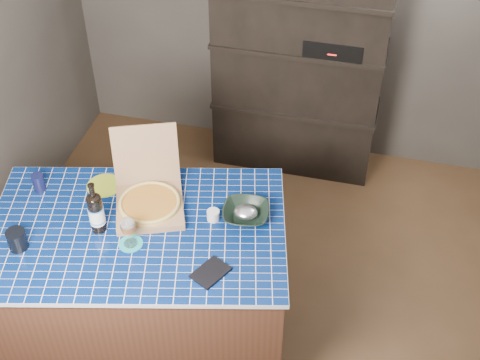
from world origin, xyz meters
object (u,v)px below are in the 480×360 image
(kitchen_island, at_px, (144,282))
(bowl, at_px, (246,213))
(pizza_box, at_px, (149,200))
(wine_glass, at_px, (128,227))
(mead_bottle, at_px, (96,212))
(dvd_case, at_px, (211,273))

(kitchen_island, xyz_separation_m, bowl, (0.55, 0.22, 0.47))
(kitchen_island, bearing_deg, pizza_box, 71.66)
(wine_glass, bearing_deg, mead_bottle, 162.55)
(pizza_box, xyz_separation_m, dvd_case, (0.45, -0.38, -0.05))
(kitchen_island, distance_m, dvd_case, 0.68)
(mead_bottle, bearing_deg, dvd_case, -13.34)
(kitchen_island, relative_size, mead_bottle, 5.56)
(mead_bottle, distance_m, dvd_case, 0.69)
(pizza_box, relative_size, bowl, 2.15)
(kitchen_island, height_order, pizza_box, pizza_box)
(kitchen_island, bearing_deg, wine_glass, -97.49)
(pizza_box, xyz_separation_m, mead_bottle, (-0.21, -0.22, 0.07))
(pizza_box, relative_size, dvd_case, 3.00)
(wine_glass, bearing_deg, dvd_case, -11.48)
(mead_bottle, relative_size, dvd_case, 1.77)
(bowl, bearing_deg, mead_bottle, -159.76)
(dvd_case, xyz_separation_m, bowl, (0.08, 0.43, 0.02))
(wine_glass, bearing_deg, bowl, 32.05)
(wine_glass, height_order, dvd_case, wine_glass)
(kitchen_island, height_order, dvd_case, dvd_case)
(dvd_case, height_order, bowl, bowl)
(mead_bottle, distance_m, bowl, 0.79)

